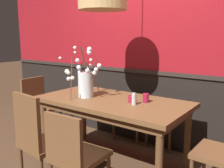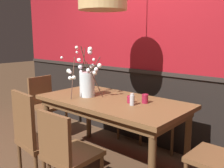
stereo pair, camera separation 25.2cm
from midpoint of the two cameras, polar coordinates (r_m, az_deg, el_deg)
name	(u,v)px [view 1 (the left image)]	position (r m, az deg, el deg)	size (l,w,h in m)	color
ground_plane	(112,162)	(3.18, -2.37, -17.23)	(24.00, 24.00, 0.00)	#4C3321
back_wall	(147,42)	(3.47, 5.77, 9.45)	(5.57, 0.14, 2.85)	black
dining_table	(112,107)	(2.92, -2.47, -5.19)	(1.74, 0.90, 0.78)	brown
chair_head_west_end	(39,104)	(3.88, -17.94, -4.33)	(0.44, 0.45, 0.90)	brown
chair_far_side_left	(133,103)	(3.76, 2.88, -4.37)	(0.47, 0.44, 0.90)	brown
chair_near_side_left	(38,138)	(2.56, -19.23, -11.55)	(0.44, 0.42, 0.99)	brown
chair_far_side_right	(167,108)	(3.53, 10.38, -5.39)	(0.43, 0.42, 0.95)	brown
chair_near_side_right	(75,154)	(2.27, -11.74, -15.33)	(0.42, 0.45, 0.89)	brown
vase_with_blossoms	(85,83)	(3.02, -8.41, 0.26)	(0.44, 0.49, 0.61)	silver
candle_holder_nearer_center	(146,98)	(2.77, 5.07, -3.18)	(0.07, 0.07, 0.10)	maroon
candle_holder_nearer_edge	(131,99)	(2.77, 1.73, -3.41)	(0.07, 0.07, 0.08)	maroon
condiment_bottle	(134,99)	(2.67, 2.30, -3.48)	(0.05, 0.05, 0.13)	#ADADB2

